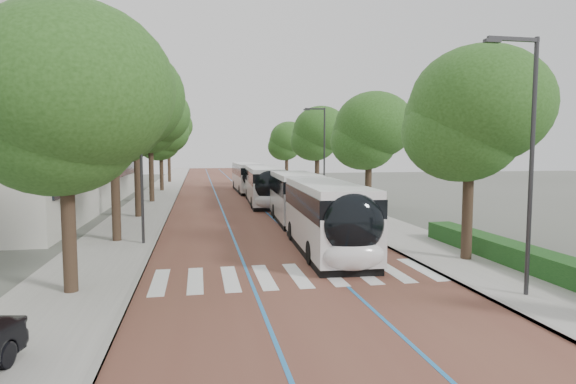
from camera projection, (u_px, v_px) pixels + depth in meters
name	position (u px, v px, depth m)	size (l,w,h in m)	color
ground	(297.00, 283.00, 16.98)	(160.00, 160.00, 0.00)	#51544C
road	(228.00, 190.00, 56.15)	(11.00, 140.00, 0.02)	brown
sidewalk_left	(162.00, 191.00, 54.77)	(4.00, 140.00, 0.12)	gray
sidewalk_right	(291.00, 189.00, 57.52)	(4.00, 140.00, 0.12)	gray
kerb_left	(179.00, 191.00, 55.12)	(0.20, 140.00, 0.14)	gray
kerb_right	(275.00, 189.00, 57.17)	(0.20, 140.00, 0.14)	gray
zebra_crossing	(297.00, 275.00, 17.99)	(10.55, 3.60, 0.01)	silver
lane_line_left	(214.00, 190.00, 55.86)	(0.12, 126.00, 0.01)	#236FB1
lane_line_right	(242.00, 190.00, 56.44)	(0.12, 126.00, 0.01)	#236FB1
office_building	(2.00, 122.00, 40.23)	(18.11, 40.00, 14.00)	#BAB8AC
hedge	(527.00, 258.00, 18.60)	(1.20, 14.00, 0.80)	#153C15
streetlight_near	(527.00, 146.00, 14.83)	(1.82, 0.20, 8.00)	#2C2C2E
streetlight_far	(322.00, 149.00, 39.31)	(1.82, 0.20, 8.00)	#2C2C2E
lamp_post_left	(141.00, 162.00, 23.34)	(0.14, 0.14, 8.00)	#2C2C2E
trees_left	(146.00, 125.00, 39.19)	(6.49, 61.31, 10.23)	black
trees_right	(344.00, 135.00, 36.94)	(5.74, 47.31, 8.37)	black
lead_bus	(311.00, 207.00, 25.77)	(3.38, 18.49, 3.20)	black
bus_queued_0	(263.00, 186.00, 41.67)	(3.07, 12.50, 3.20)	silver
bus_queued_1	(248.00, 177.00, 53.87)	(2.61, 12.41, 3.20)	silver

